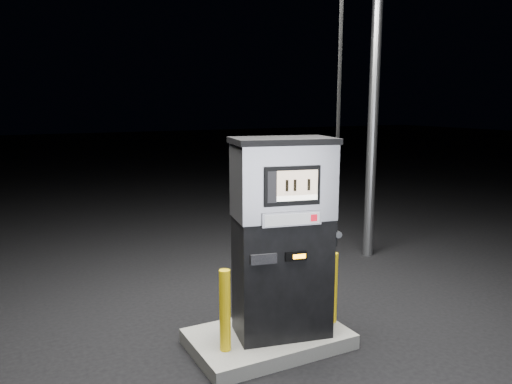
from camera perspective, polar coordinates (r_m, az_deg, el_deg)
name	(u,v)px	position (r m, az deg, el deg)	size (l,w,h in m)	color
ground	(268,345)	(5.46, 1.40, -17.12)	(80.00, 80.00, 0.00)	black
pump_island	(268,339)	(5.43, 1.40, -16.42)	(1.60, 1.00, 0.15)	slate
fuel_dispenser	(283,236)	(5.03, 3.06, -5.01)	(1.16, 0.79, 4.19)	black
bollard_left	(225,311)	(4.89, -3.57, -13.37)	(0.11, 0.11, 0.81)	yellow
bollard_right	(333,288)	(5.54, 8.74, -10.75)	(0.10, 0.10, 0.78)	yellow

